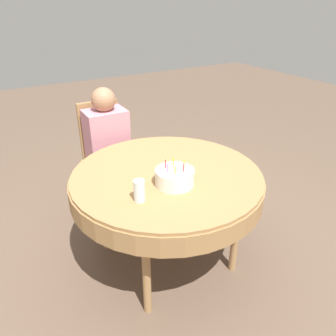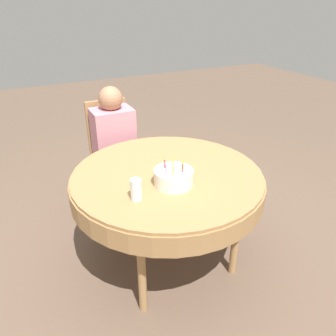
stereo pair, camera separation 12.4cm
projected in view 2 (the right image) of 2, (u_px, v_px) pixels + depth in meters
The scene contains 6 objects.
ground_plane at pixel (167, 257), 2.46m from camera, with size 12.00×12.00×0.00m, color brown.
dining_table at pixel (167, 184), 2.16m from camera, with size 1.26×1.26×0.72m.
chair at pixel (113, 152), 2.92m from camera, with size 0.40×0.40×0.95m.
person at pixel (115, 139), 2.76m from camera, with size 0.34×0.34×1.11m.
birthday_cake at pixel (174, 177), 1.96m from camera, with size 0.24×0.24×0.15m.
drinking_glass at pixel (136, 190), 1.81m from camera, with size 0.06×0.06×0.13m.
Camera 2 is at (-0.85, -1.66, 1.73)m, focal length 35.00 mm.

